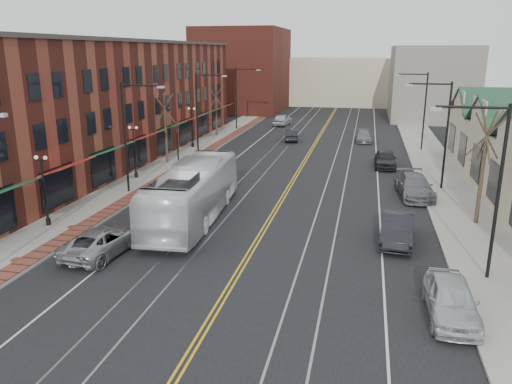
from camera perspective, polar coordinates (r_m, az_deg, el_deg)
The scene contains 31 objects.
ground at distance 20.68m, azimuth -5.06°, elevation -14.06°, with size 160.00×160.00×0.00m, color black.
sidewalk_left at distance 42.26m, azimuth -12.53°, elevation 1.48°, with size 4.00×120.00×0.15m, color gray.
sidewalk_right at distance 38.96m, azimuth 21.48°, elevation -0.47°, with size 4.00×120.00×0.15m, color gray.
building_left at distance 50.67m, azimuth -16.87°, elevation 9.76°, with size 10.00×50.00×11.00m, color maroon.
backdrop_left at distance 89.74m, azimuth -1.50°, elevation 13.75°, with size 14.00×18.00×14.00m, color maroon.
backdrop_mid at distance 102.36m, azimuth 9.55°, elevation 12.40°, with size 22.00×14.00×9.00m, color #BDAF91.
backdrop_right at distance 82.72m, azimuth 19.40°, elevation 11.66°, with size 12.00×16.00×11.00m, color slate.
streetlight_l_1 at distance 37.37m, azimuth -14.21°, elevation 7.27°, with size 3.33×0.25×8.00m.
streetlight_l_2 at distance 52.06m, azimuth -6.32°, elevation 9.96°, with size 3.33×0.25×8.00m.
streetlight_l_3 at distance 67.35m, azimuth -1.90°, elevation 11.36°, with size 3.33×0.25×8.00m.
streetlight_r_0 at distance 24.26m, azimuth 25.16°, elevation 1.80°, with size 3.33×0.25×8.00m.
streetlight_r_1 at distance 39.78m, azimuth 20.42°, elevation 7.26°, with size 3.33×0.25×8.00m.
streetlight_r_2 at distance 55.57m, azimuth 18.32°, elevation 9.63°, with size 3.33×0.25×8.00m.
lamppost_l_1 at distance 32.10m, azimuth -22.99°, elevation -0.03°, with size 0.84×0.28×4.27m.
lamppost_l_2 at distance 42.14m, azimuth -13.70°, elevation 4.34°, with size 0.84×0.28×4.27m.
lamppost_l_3 at distance 54.86m, azimuth -7.31°, elevation 7.25°, with size 0.84×0.28×4.27m.
tree_left_near at distance 47.18m, azimuth -10.29°, elevation 7.34°, with size 1.78×1.37×6.48m.
tree_left_far at distance 62.15m, azimuth -4.59°, elevation 9.33°, with size 1.66×1.28×6.02m.
tree_right_mid at distance 32.47m, azimuth 24.51°, elevation 2.79°, with size 1.90×1.46×6.93m.
manhole_mid at distance 28.04m, azimuth -25.67°, elevation -6.98°, with size 0.60×0.60×0.02m, color #592D19.
manhole_far at distance 31.81m, azimuth -20.24°, elevation -3.74°, with size 0.60×0.60×0.02m, color #592D19.
traffic_signal at distance 44.83m, azimuth -8.94°, elevation 5.46°, with size 0.18×0.15×3.80m.
transit_bus at distance 31.27m, azimuth -7.20°, elevation -0.08°, with size 2.98×12.73×3.54m, color white.
parked_suv at distance 27.34m, azimuth -17.13°, elevation -5.38°, with size 2.39×5.17×1.44m, color #9B9FA2.
parked_car_a at distance 21.68m, azimuth 21.41°, elevation -11.33°, with size 1.86×4.63×1.58m, color silver.
parked_car_b at distance 28.69m, azimuth 15.83°, elevation -4.11°, with size 1.68×4.83×1.59m, color black.
parked_car_c at distance 37.95m, azimuth 17.68°, elevation 0.62°, with size 2.27×5.57×1.62m, color slate.
parked_car_d at distance 47.01m, azimuth 14.58°, elevation 3.69°, with size 1.89×4.69×1.60m, color black.
distant_car_left at distance 59.41m, azimuth 4.10°, elevation 6.51°, with size 1.45×4.16×1.37m, color black.
distant_car_right at distance 59.86m, azimuth 12.18°, elevation 6.22°, with size 1.79×4.41×1.28m, color slate.
distant_car_far at distance 71.89m, azimuth 3.04°, elevation 8.27°, with size 1.94×4.83×1.64m, color #BABCC2.
Camera 1 is at (5.58, -17.05, 10.29)m, focal length 35.00 mm.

